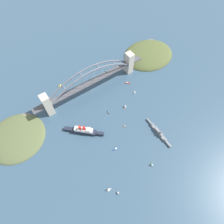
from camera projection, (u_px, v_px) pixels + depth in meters
name	position (u px, v px, depth m)	size (l,w,h in m)	color
ground_plane	(92.00, 90.00, 444.29)	(1400.00, 1400.00, 0.00)	#334C60
harbor_arch_bridge	(91.00, 82.00, 419.58)	(273.82, 18.53, 67.06)	beige
headland_west_shore	(148.00, 54.00, 507.94)	(135.82, 113.72, 29.35)	#4C562D
headland_east_shore	(17.00, 137.00, 381.40)	(114.51, 111.25, 19.48)	#515B38
ocean_liner	(84.00, 131.00, 381.19)	(63.05, 61.33, 22.33)	#1E2333
naval_cruiser	(159.00, 132.00, 382.65)	(8.55, 74.27, 18.06)	slate
seaplane_taxiing_near_bridge	(60.00, 86.00, 447.88)	(8.40, 9.53, 4.93)	#B7B7B2
small_boat_0	(134.00, 92.00, 436.71)	(7.34, 5.81, 7.20)	silver
small_boat_1	(152.00, 164.00, 347.66)	(6.97, 8.04, 8.91)	#2D6B3D
small_boat_2	(124.00, 126.00, 393.33)	(3.01, 8.04, 1.71)	brown
small_boat_3	(118.00, 192.00, 323.40)	(6.47, 5.14, 6.33)	black
small_boat_4	(125.00, 106.00, 414.89)	(9.05, 7.83, 10.75)	brown
small_boat_5	(127.00, 83.00, 454.69)	(10.15, 10.41, 2.36)	#B2231E
small_boat_6	(116.00, 149.00, 366.87)	(12.73, 4.38, 2.36)	#234C8C
small_boat_7	(108.00, 190.00, 324.64)	(9.36, 5.73, 8.80)	silver
small_boat_8	(108.00, 112.00, 410.86)	(2.59, 8.22, 2.28)	black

